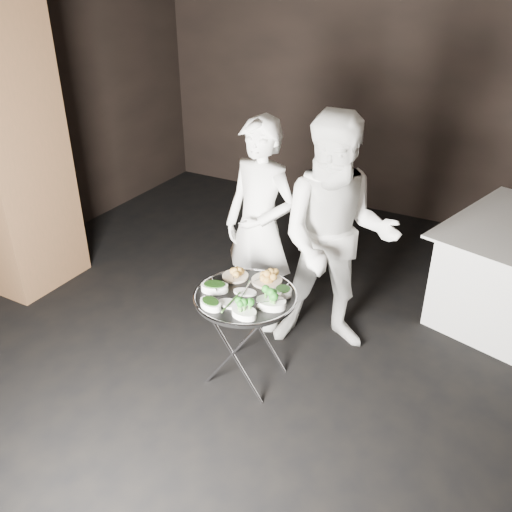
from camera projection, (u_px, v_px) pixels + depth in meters
The scene contains 16 objects.
floor at pixel (243, 381), 4.01m from camera, with size 6.00×7.00×0.05m, color black.
wall_back at pixel (401, 86), 6.00m from camera, with size 6.00×0.05×3.00m, color black.
tray_stand at pixel (246, 334), 3.84m from camera, with size 0.48×0.40×0.70m.
serving_tray at pixel (245, 296), 3.69m from camera, with size 0.71×0.71×0.04m.
potato_plate_a at pixel (235, 274), 3.87m from camera, with size 0.19×0.19×0.07m.
potato_plate_b at pixel (267, 277), 3.82m from camera, with size 0.22×0.22×0.08m.
greens_bowl at pixel (283, 291), 3.67m from camera, with size 0.13×0.13×0.07m.
asparagus_plate_a at pixel (245, 291), 3.69m from camera, with size 0.18×0.13×0.03m.
asparagus_plate_b at pixel (231, 303), 3.56m from camera, with size 0.19×0.11×0.04m.
spinach_bowl_a at pixel (215, 286), 3.71m from camera, with size 0.22×0.18×0.08m.
spinach_bowl_b at pixel (211, 303), 3.54m from camera, with size 0.19×0.16×0.07m.
broccoli_bowl_a at pixel (271, 302), 3.54m from camera, with size 0.23×0.19×0.08m.
broccoli_bowl_b at pixel (244, 312), 3.45m from camera, with size 0.18×0.14×0.07m.
serving_utensils at pixel (252, 285), 3.70m from camera, with size 0.58×0.41×0.01m.
waiter_left at pixel (260, 228), 4.25m from camera, with size 0.64×0.42×1.75m, color white.
waiter_right at pixel (336, 238), 3.96m from camera, with size 0.91×0.71×1.87m, color white.
Camera 1 is at (1.57, -2.65, 2.71)m, focal length 38.00 mm.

